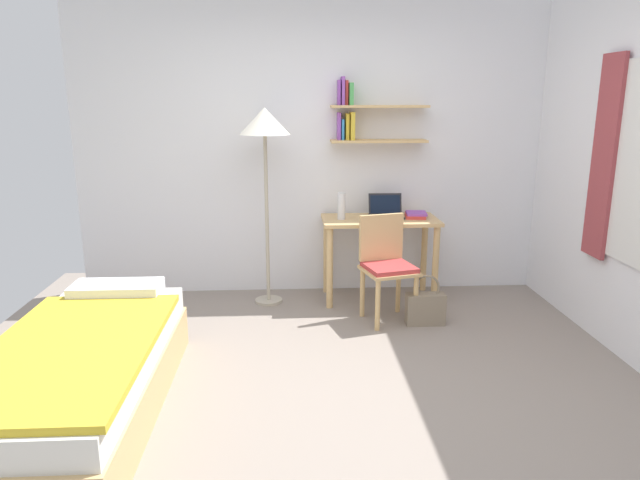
{
  "coord_description": "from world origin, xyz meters",
  "views": [
    {
      "loc": [
        -0.3,
        -3.15,
        1.76
      ],
      "look_at": [
        -0.1,
        0.51,
        0.85
      ],
      "focal_mm": 31.88,
      "sensor_mm": 36.0,
      "label": 1
    }
  ],
  "objects_px": {
    "desk_chair": "(387,263)",
    "standing_lamp": "(265,131)",
    "water_bottle": "(341,206)",
    "book_stack": "(416,215)",
    "bed": "(82,375)",
    "handbag": "(425,307)",
    "desk": "(380,235)",
    "laptop": "(386,211)"
  },
  "relations": [
    {
      "from": "bed",
      "to": "desk",
      "type": "relative_size",
      "value": 1.92
    },
    {
      "from": "desk",
      "to": "handbag",
      "type": "distance_m",
      "value": 0.82
    },
    {
      "from": "desk",
      "to": "handbag",
      "type": "bearing_deg",
      "value": -65.85
    },
    {
      "from": "standing_lamp",
      "to": "water_bottle",
      "type": "bearing_deg",
      "value": 2.23
    },
    {
      "from": "book_stack",
      "to": "handbag",
      "type": "xyz_separation_m",
      "value": [
        -0.04,
        -0.65,
        -0.63
      ]
    },
    {
      "from": "bed",
      "to": "water_bottle",
      "type": "bearing_deg",
      "value": 48.11
    },
    {
      "from": "desk_chair",
      "to": "book_stack",
      "type": "height_order",
      "value": "desk_chair"
    },
    {
      "from": "water_bottle",
      "to": "book_stack",
      "type": "height_order",
      "value": "water_bottle"
    },
    {
      "from": "standing_lamp",
      "to": "handbag",
      "type": "distance_m",
      "value": 1.96
    },
    {
      "from": "bed",
      "to": "handbag",
      "type": "height_order",
      "value": "bed"
    },
    {
      "from": "desk",
      "to": "water_bottle",
      "type": "xyz_separation_m",
      "value": [
        -0.34,
        -0.01,
        0.27
      ]
    },
    {
      "from": "water_bottle",
      "to": "book_stack",
      "type": "relative_size",
      "value": 0.94
    },
    {
      "from": "standing_lamp",
      "to": "book_stack",
      "type": "height_order",
      "value": "standing_lamp"
    },
    {
      "from": "desk",
      "to": "book_stack",
      "type": "bearing_deg",
      "value": 4.66
    },
    {
      "from": "desk_chair",
      "to": "standing_lamp",
      "type": "bearing_deg",
      "value": 155.44
    },
    {
      "from": "bed",
      "to": "handbag",
      "type": "xyz_separation_m",
      "value": [
        2.27,
        1.22,
        -0.1
      ]
    },
    {
      "from": "desk",
      "to": "desk_chair",
      "type": "bearing_deg",
      "value": -92.1
    },
    {
      "from": "desk",
      "to": "standing_lamp",
      "type": "xyz_separation_m",
      "value": [
        -0.99,
        -0.04,
        0.91
      ]
    },
    {
      "from": "desk_chair",
      "to": "book_stack",
      "type": "relative_size",
      "value": 3.44
    },
    {
      "from": "standing_lamp",
      "to": "bed",
      "type": "bearing_deg",
      "value": -118.85
    },
    {
      "from": "laptop",
      "to": "handbag",
      "type": "relative_size",
      "value": 0.73
    },
    {
      "from": "water_bottle",
      "to": "handbag",
      "type": "relative_size",
      "value": 0.56
    },
    {
      "from": "bed",
      "to": "handbag",
      "type": "bearing_deg",
      "value": 28.22
    },
    {
      "from": "water_bottle",
      "to": "handbag",
      "type": "distance_m",
      "value": 1.13
    },
    {
      "from": "book_stack",
      "to": "water_bottle",
      "type": "bearing_deg",
      "value": -176.55
    },
    {
      "from": "bed",
      "to": "desk_chair",
      "type": "relative_size",
      "value": 2.28
    },
    {
      "from": "desk_chair",
      "to": "standing_lamp",
      "type": "height_order",
      "value": "standing_lamp"
    },
    {
      "from": "standing_lamp",
      "to": "water_bottle",
      "type": "xyz_separation_m",
      "value": [
        0.65,
        0.03,
        -0.65
      ]
    },
    {
      "from": "standing_lamp",
      "to": "laptop",
      "type": "xyz_separation_m",
      "value": [
        1.05,
        0.12,
        -0.71
      ]
    },
    {
      "from": "book_stack",
      "to": "handbag",
      "type": "bearing_deg",
      "value": -93.45
    },
    {
      "from": "book_stack",
      "to": "standing_lamp",
      "type": "bearing_deg",
      "value": -177.15
    },
    {
      "from": "handbag",
      "to": "desk_chair",
      "type": "bearing_deg",
      "value": 154.36
    },
    {
      "from": "desk",
      "to": "bed",
      "type": "bearing_deg",
      "value": -137.12
    },
    {
      "from": "bed",
      "to": "standing_lamp",
      "type": "height_order",
      "value": "standing_lamp"
    },
    {
      "from": "handbag",
      "to": "water_bottle",
      "type": "bearing_deg",
      "value": 135.54
    },
    {
      "from": "bed",
      "to": "desk",
      "type": "distance_m",
      "value": 2.73
    },
    {
      "from": "bed",
      "to": "standing_lamp",
      "type": "bearing_deg",
      "value": 61.15
    },
    {
      "from": "desk",
      "to": "laptop",
      "type": "xyz_separation_m",
      "value": [
        0.06,
        0.08,
        0.2
      ]
    },
    {
      "from": "desk_chair",
      "to": "laptop",
      "type": "relative_size",
      "value": 2.83
    },
    {
      "from": "water_bottle",
      "to": "standing_lamp",
      "type": "bearing_deg",
      "value": -177.77
    },
    {
      "from": "handbag",
      "to": "bed",
      "type": "bearing_deg",
      "value": -151.78
    },
    {
      "from": "desk",
      "to": "laptop",
      "type": "distance_m",
      "value": 0.22
    }
  ]
}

